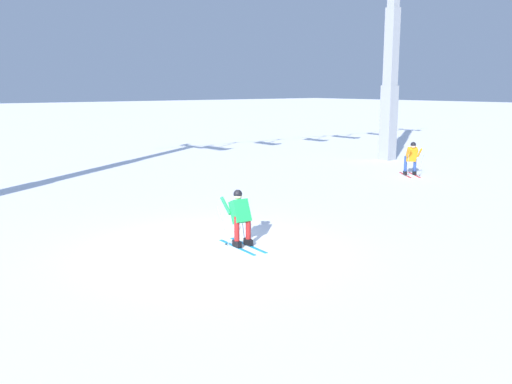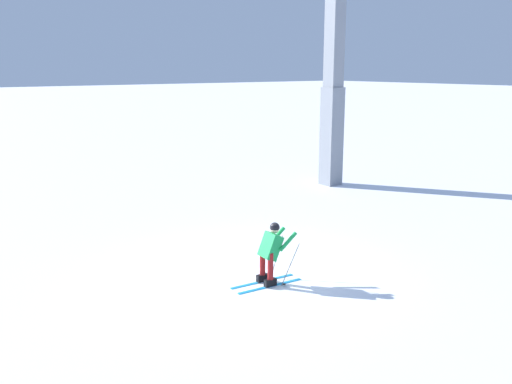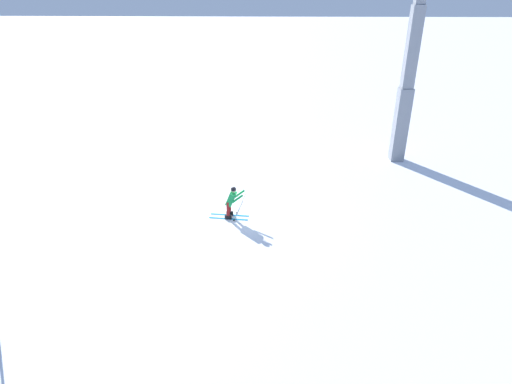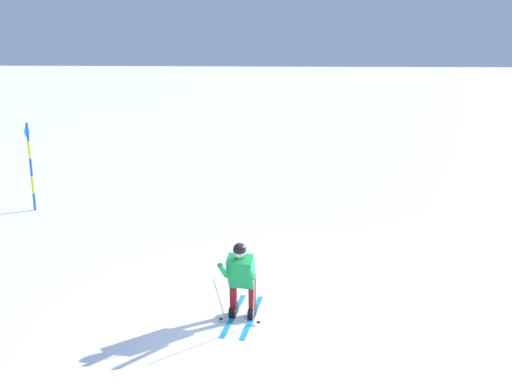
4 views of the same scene
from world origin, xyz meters
TOP-DOWN VIEW (x-y plane):
  - ground_plane at (0.00, 0.00)m, footprint 260.00×260.00m
  - skier_carving_main at (0.74, -0.16)m, footprint 0.73×1.66m
  - trail_marker_pole at (7.39, -6.21)m, footprint 0.07×0.28m

SIDE VIEW (x-z plane):
  - ground_plane at x=0.00m, z-range 0.00..0.00m
  - skier_carving_main at x=0.74m, z-range 0.03..1.54m
  - trail_marker_pole at x=7.39m, z-range 0.09..2.57m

